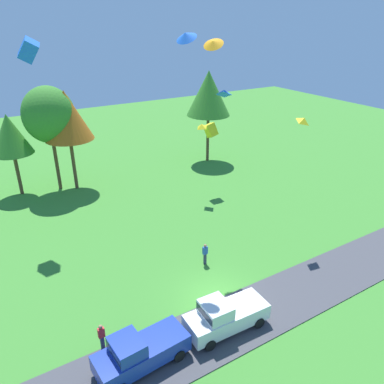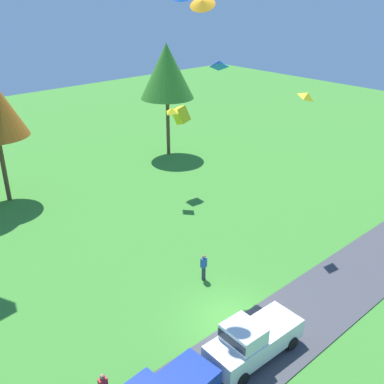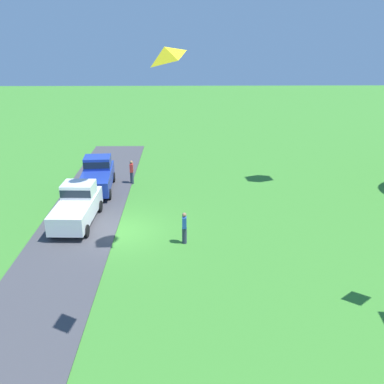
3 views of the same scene
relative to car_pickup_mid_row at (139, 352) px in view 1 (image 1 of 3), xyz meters
name	(u,v)px [view 1 (image 1 of 3)]	position (x,y,z in m)	size (l,w,h in m)	color
ground_plane	(215,295)	(6.62, 2.59, -1.11)	(120.00, 120.00, 0.00)	#3D842D
pavement_strip	(240,319)	(6.62, -0.05, -1.08)	(36.00, 4.40, 0.06)	#424247
car_pickup_mid_row	(139,352)	(0.00, 0.00, 0.00)	(5.13, 2.34, 2.14)	#1E389E
car_pickup_near_entrance	(224,315)	(5.31, -0.17, 0.00)	(5.06, 2.18, 2.14)	white
person_beside_suv	(205,254)	(7.92, 5.88, -0.23)	(0.36, 0.24, 1.71)	#2D334C
person_watching_sky	(102,337)	(-1.25, 2.16, -0.23)	(0.36, 0.24, 1.71)	#2D334C
tree_far_right	(10,135)	(-1.81, 26.12, 5.27)	(3.98, 3.98, 8.41)	brown
tree_far_left	(49,115)	(1.98, 25.40, 6.87)	(5.13, 5.13, 10.82)	brown
tree_lone_near	(67,116)	(3.53, 24.62, 6.78)	(4.91, 4.91, 10.37)	brown
tree_right_of_center	(209,93)	(20.34, 24.50, 7.37)	(5.28, 5.28, 11.15)	brown
kite_diamond_trailing_tail	(224,92)	(9.98, 7.05, 11.17)	(0.77, 0.84, 0.32)	blue
kite_box_near_flag	(211,130)	(15.61, 16.86, 5.41)	(0.90, 0.90, 1.27)	yellow
kite_box_high_right	(28,50)	(-0.06, 17.58, 13.50)	(1.04, 1.04, 1.46)	blue
kite_delta_topmost	(213,43)	(9.83, 8.25, 14.17)	(1.34, 1.34, 0.27)	orange
kite_diamond_over_trees	(304,120)	(16.08, 5.41, 8.85)	(0.96, 0.82, 0.34)	yellow
kite_delta_high_left	(186,36)	(6.18, 5.51, 14.78)	(1.16, 1.16, 0.35)	blue
kite_diamond_mid_center	(201,126)	(14.00, 16.09, 6.23)	(0.95, 0.80, 0.38)	yellow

